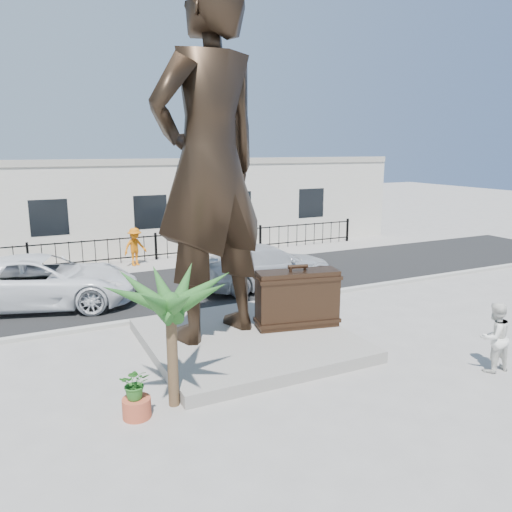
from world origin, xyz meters
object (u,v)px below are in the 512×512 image
at_px(tourist, 494,337).
at_px(suitcase, 297,299).
at_px(car_white, 42,281).
at_px(statue, 210,165).

bearing_deg(tourist, suitcase, -48.38).
bearing_deg(car_white, tourist, -120.43).
bearing_deg(tourist, car_white, -43.06).
bearing_deg(suitcase, statue, -179.90).
bearing_deg(suitcase, car_white, 147.38).
height_order(suitcase, tourist, suitcase).
relative_size(tourist, car_white, 0.27).
relative_size(statue, suitcase, 3.96).
distance_m(tourist, car_white, 13.64).
height_order(statue, suitcase, statue).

